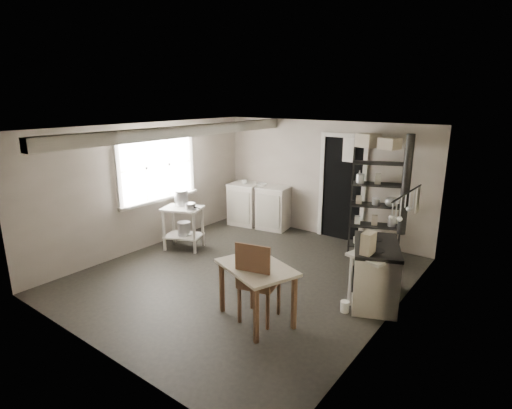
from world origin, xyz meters
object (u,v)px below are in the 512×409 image
Objects in this scene: chair at (259,284)px; work_table at (257,292)px; prep_table at (183,228)px; shelf_rack at (376,201)px; stove at (375,271)px; stockpot at (181,198)px; flour_sack at (378,250)px; base_cabinets at (259,205)px.

work_table is at bearing -122.17° from chair.
shelf_rack is at bearing 34.34° from prep_table.
work_table is (-0.99, -1.37, -0.06)m from stove.
stockpot reaches higher than prep_table.
chair is at bearing 70.92° from work_table.
base_cabinets is at bearing 170.56° from flour_sack.
flour_sack is (2.83, -0.47, -0.22)m from base_cabinets.
work_table is at bearing -63.78° from base_cabinets.
prep_table is 2.88× the size of stockpot.
work_table is (2.24, -3.10, -0.08)m from base_cabinets.
stove is at bearing -91.36° from shelf_rack.
base_cabinets is (0.32, 1.93, 0.06)m from prep_table.
stockpot is at bearing -112.88° from base_cabinets.
chair is 2.12× the size of flour_sack.
stockpot reaches higher than base_cabinets.
prep_table is 1.96m from base_cabinets.
stove is 1.34m from flour_sack.
stockpot is at bearing 142.66° from chair.
chair is at bearing -63.23° from base_cabinets.
base_cabinets reaches higher than stove.
base_cabinets is 3.67m from stove.
base_cabinets reaches higher than prep_table.
stove is 2.06× the size of flour_sack.
flour_sack is (3.27, 1.38, -0.70)m from stockpot.
shelf_rack is at bearing 87.98° from stove.
prep_table is 0.76× the size of stove.
shelf_rack is 3.20m from work_table.
prep_table is 0.74× the size of chair.
prep_table is 3.52m from shelf_rack.
flour_sack is (0.28, -0.50, -0.71)m from shelf_rack.
shelf_rack is (2.55, 0.03, 0.49)m from base_cabinets.
base_cabinets is at bearing 157.90° from shelf_rack.
chair is at bearing -102.53° from flour_sack.
chair reaches higher than prep_table.
shelf_rack reaches higher than chair.
stockpot is 0.26× the size of chair.
shelf_rack is at bearing 84.36° from work_table.
shelf_rack reaches higher than work_table.
work_table is 2.70m from flour_sack.
base_cabinets is 2.60m from shelf_rack.
flour_sack is (-0.40, 1.26, -0.20)m from stove.
prep_table is at bearing -36.01° from stockpot.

